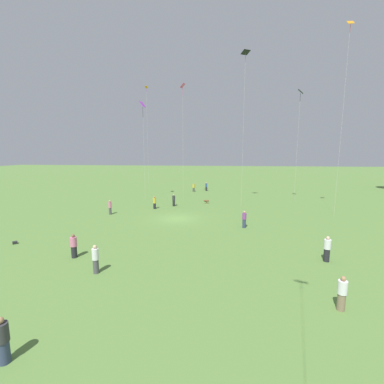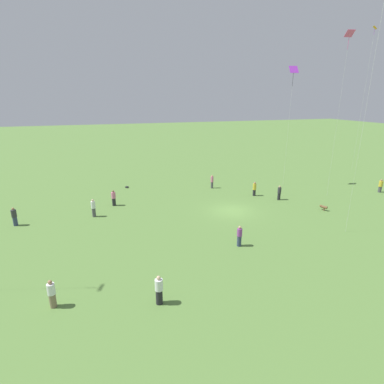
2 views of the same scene
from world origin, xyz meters
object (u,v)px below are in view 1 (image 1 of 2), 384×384
(person_2, at_px, (206,187))
(person_5, at_px, (155,203))
(person_7, at_px, (244,219))
(person_9, at_px, (327,249))
(person_6, at_px, (74,246))
(kite_0, at_px, (300,98))
(person_8, at_px, (96,259))
(kite_5, at_px, (143,108))
(kite_6, at_px, (349,45))
(picnic_bag_0, at_px, (15,243))
(dog_0, at_px, (206,201))
(person_0, at_px, (194,187))
(person_10, at_px, (110,207))
(person_1, at_px, (3,341))
(person_4, at_px, (174,200))
(kite_4, at_px, (147,100))
(kite_2, at_px, (245,61))
(person_3, at_px, (342,294))
(kite_1, at_px, (183,93))

(person_2, xyz_separation_m, person_5, (17.38, -6.11, 0.01))
(person_7, height_order, person_9, person_9)
(person_6, xyz_separation_m, kite_0, (-22.10, 21.55, 14.30))
(person_8, height_order, kite_5, kite_5)
(person_5, distance_m, kite_6, 29.13)
(kite_6, bearing_deg, picnic_bag_0, -114.18)
(person_2, height_order, dog_0, person_2)
(person_0, relative_size, dog_0, 2.15)
(person_10, bearing_deg, person_0, -68.72)
(person_1, relative_size, picnic_bag_0, 3.87)
(person_2, distance_m, person_5, 18.42)
(kite_5, bearing_deg, person_4, -72.44)
(kite_0, bearing_deg, person_7, -151.33)
(person_8, bearing_deg, person_9, 79.30)
(person_4, xyz_separation_m, kite_4, (-20.43, -9.50, 17.98))
(person_5, relative_size, person_10, 0.97)
(person_4, height_order, picnic_bag_0, person_4)
(person_0, relative_size, kite_2, 0.08)
(person_3, height_order, person_6, person_6)
(person_9, relative_size, picnic_bag_0, 3.95)
(person_5, bearing_deg, person_0, -92.09)
(person_1, bearing_deg, kite_4, -123.70)
(person_3, distance_m, kite_2, 30.58)
(kite_2, relative_size, kite_4, 0.96)
(person_2, height_order, person_6, person_6)
(person_8, distance_m, kite_4, 45.91)
(person_3, relative_size, person_10, 0.97)
(person_1, relative_size, kite_1, 0.10)
(person_2, xyz_separation_m, person_6, (34.19, -7.79, 0.01))
(kite_4, bearing_deg, person_0, -138.55)
(person_0, bearing_deg, person_5, 49.80)
(person_3, height_order, kite_1, kite_1)
(person_5, height_order, kite_6, kite_6)
(person_9, relative_size, dog_0, 2.31)
(person_4, xyz_separation_m, kite_5, (-4.32, -5.52, 13.62))
(person_1, xyz_separation_m, kite_2, (-28.83, 10.76, 18.57))
(kite_6, bearing_deg, person_0, 179.61)
(person_9, bearing_deg, person_0, 76.37)
(person_10, relative_size, kite_6, 0.08)
(person_5, bearing_deg, person_3, 135.71)
(person_7, bearing_deg, picnic_bag_0, -121.38)
(person_1, bearing_deg, person_8, -133.10)
(person_6, bearing_deg, person_0, -135.29)
(kite_4, xyz_separation_m, picnic_bag_0, (37.14, -1.09, -18.73))
(person_8, xyz_separation_m, person_9, (-3.53, 15.40, -0.02))
(person_0, distance_m, kite_5, 18.14)
(person_6, height_order, kite_5, kite_5)
(person_10, bearing_deg, person_5, -97.07)
(person_0, relative_size, person_3, 0.97)
(kite_6, bearing_deg, kite_1, -164.87)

